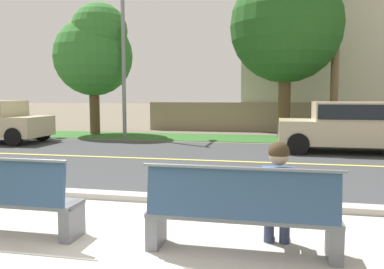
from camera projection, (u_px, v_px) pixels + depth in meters
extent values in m
plane|color=#665B4C|center=(212.00, 153.00, 11.92)|extent=(140.00, 140.00, 0.00)
cube|color=#B7B2A8|center=(110.00, 246.00, 4.52)|extent=(44.00, 3.60, 0.01)
cube|color=#ADA89E|center=(159.00, 198.00, 6.42)|extent=(44.00, 0.30, 0.11)
cube|color=#383A3D|center=(204.00, 160.00, 10.46)|extent=(52.00, 8.00, 0.01)
cube|color=#E0CC4C|center=(204.00, 160.00, 10.46)|extent=(48.00, 0.14, 0.01)
cube|color=#2D6026|center=(228.00, 138.00, 15.97)|extent=(48.00, 2.80, 0.02)
cube|color=slate|center=(72.00, 221.00, 4.72)|extent=(0.14, 0.40, 0.45)
cube|color=slate|center=(1.00, 201.00, 4.90)|extent=(2.08, 0.44, 0.05)
cube|color=slate|center=(156.00, 227.00, 4.50)|extent=(0.14, 0.40, 0.45)
cube|color=slate|center=(334.00, 240.00, 4.10)|extent=(0.14, 0.40, 0.45)
cube|color=slate|center=(241.00, 216.00, 4.28)|extent=(2.08, 0.44, 0.05)
cube|color=navy|center=(240.00, 195.00, 4.06)|extent=(2.00, 0.12, 0.52)
cylinder|color=slate|center=(240.00, 168.00, 4.03)|extent=(2.08, 0.04, 0.04)
cylinder|color=#333D56|center=(269.00, 205.00, 4.40)|extent=(0.15, 0.42, 0.15)
cylinder|color=#333D56|center=(286.00, 206.00, 4.36)|extent=(0.15, 0.42, 0.15)
cylinder|color=#333D56|center=(269.00, 225.00, 4.61)|extent=(0.12, 0.12, 0.43)
cube|color=black|center=(269.00, 237.00, 4.71)|extent=(0.09, 0.24, 0.07)
cylinder|color=#333D56|center=(285.00, 226.00, 4.57)|extent=(0.12, 0.12, 0.43)
cube|color=black|center=(284.00, 239.00, 4.67)|extent=(0.09, 0.24, 0.07)
cube|color=#33599E|center=(278.00, 192.00, 4.17)|extent=(0.34, 0.20, 0.52)
cylinder|color=#33599E|center=(258.00, 189.00, 4.24)|extent=(0.09, 0.09, 0.46)
cylinder|color=#33599E|center=(299.00, 191.00, 4.15)|extent=(0.09, 0.09, 0.46)
sphere|color=tan|center=(279.00, 156.00, 4.14)|extent=(0.21, 0.21, 0.21)
sphere|color=#382819|center=(279.00, 152.00, 4.14)|extent=(0.22, 0.22, 0.22)
cylinder|color=black|center=(14.00, 137.00, 13.36)|extent=(0.64, 0.18, 0.64)
cylinder|color=black|center=(42.00, 133.00, 14.99)|extent=(0.64, 0.18, 0.64)
cube|color=#C6B793|center=(351.00, 132.00, 11.89)|extent=(4.30, 1.76, 0.72)
cube|color=#C6B793|center=(352.00, 112.00, 11.83)|extent=(2.24, 1.58, 0.60)
cube|color=black|center=(352.00, 111.00, 11.83)|extent=(2.15, 1.62, 0.43)
cylinder|color=black|center=(298.00, 144.00, 11.43)|extent=(0.64, 0.18, 0.64)
cylinder|color=black|center=(295.00, 138.00, 13.07)|extent=(0.64, 0.18, 0.64)
cylinder|color=gray|center=(123.00, 44.00, 16.08)|extent=(0.16, 0.16, 7.66)
cylinder|color=brown|center=(95.00, 110.00, 17.47)|extent=(0.44, 0.44, 2.15)
sphere|color=#33752D|center=(93.00, 56.00, 17.23)|extent=(3.44, 3.44, 3.44)
sphere|color=#33752D|center=(99.00, 31.00, 16.79)|extent=(2.41, 2.41, 2.41)
cylinder|color=brown|center=(284.00, 104.00, 15.98)|extent=(0.49, 0.49, 2.81)
sphere|color=#23561E|center=(286.00, 26.00, 15.67)|extent=(4.49, 4.49, 4.49)
cylinder|color=brown|center=(336.00, 31.00, 15.78)|extent=(0.32, 0.32, 8.61)
cube|color=gray|center=(282.00, 117.00, 18.64)|extent=(13.00, 0.36, 1.40)
cube|color=beige|center=(361.00, 61.00, 20.65)|extent=(12.01, 6.40, 7.10)
cube|color=#232833|center=(313.00, 48.00, 18.02)|extent=(1.10, 0.06, 1.30)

